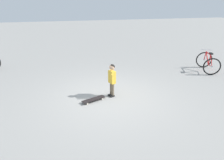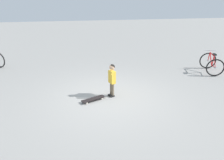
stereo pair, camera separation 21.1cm
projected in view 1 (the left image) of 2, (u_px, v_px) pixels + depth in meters
ground_plane at (110, 98)px, 6.46m from camera, size 50.00×50.00×0.00m
child_person at (112, 77)px, 6.37m from camera, size 0.40×0.23×1.06m
skateboard at (94, 99)px, 6.26m from camera, size 0.46×0.76×0.07m
bicycle_near at (208, 62)px, 8.78m from camera, size 1.25×1.03×0.85m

